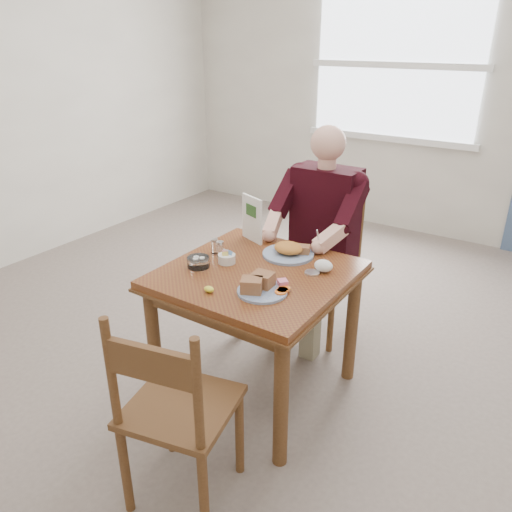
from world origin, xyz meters
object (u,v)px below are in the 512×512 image
Objects in this scene: table at (257,290)px; near_plate at (261,286)px; diner at (320,221)px; far_plate at (289,251)px; chair_near at (176,411)px; chair_far at (324,264)px.

near_plate reaches higher than table.
far_plate is (0.04, -0.45, -0.03)m from diner.
chair_near is 0.69× the size of diner.
table is 0.97× the size of chair_far.
near_plate is at bearing -51.70° from table.
diner is at bearing 95.23° from chair_near.
chair_far reaches higher than table.
chair_near is 0.69m from near_plate.
table is 3.05× the size of near_plate.
chair_far reaches higher than near_plate.
diner is (0.00, 0.71, 0.17)m from table.
chair_far is 1.03m from near_plate.
chair_near reaches higher than near_plate.
far_plate is (-0.10, 0.44, -0.00)m from near_plate.
chair_near is at bearing -84.85° from far_plate.
chair_far is 0.62m from far_plate.
near_plate is (0.14, -0.98, 0.30)m from chair_far.
chair_far is at bearing 94.94° from chair_near.
chair_near reaches higher than table.
diner reaches higher than chair_far.
diner is (0.00, -0.09, 0.33)m from chair_far.
chair_far and chair_near have the same top height.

